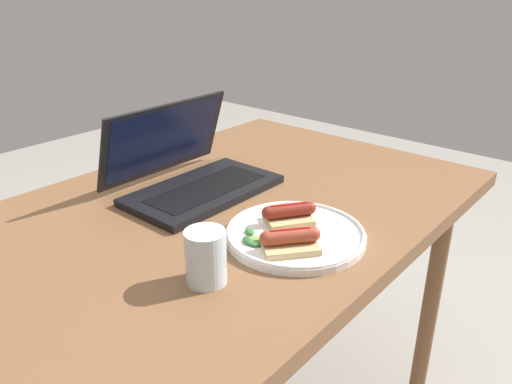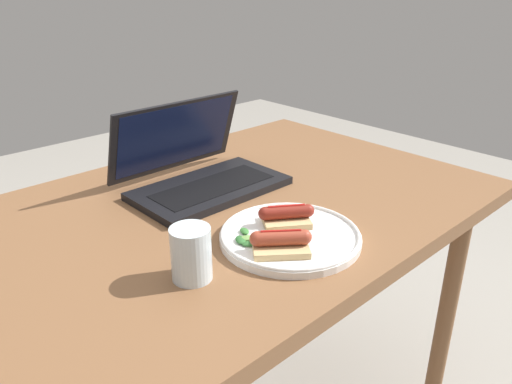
% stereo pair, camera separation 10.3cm
% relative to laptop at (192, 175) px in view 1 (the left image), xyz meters
% --- Properties ---
extents(desk, '(1.26, 0.81, 0.75)m').
position_rel_laptop_xyz_m(desk, '(-0.04, -0.12, -0.11)').
color(desk, brown).
rests_on(desk, ground_plane).
extents(laptop, '(0.36, 0.26, 0.20)m').
position_rel_laptop_xyz_m(laptop, '(0.00, 0.00, 0.00)').
color(laptop, black).
rests_on(laptop, desk).
extents(plate, '(0.27, 0.27, 0.02)m').
position_rel_laptop_xyz_m(plate, '(-0.03, -0.33, -0.03)').
color(plate, white).
rests_on(plate, desk).
extents(sausage_toast_left, '(0.11, 0.11, 0.04)m').
position_rel_laptop_xyz_m(sausage_toast_left, '(-0.01, -0.29, -0.01)').
color(sausage_toast_left, tan).
rests_on(sausage_toast_left, plate).
extents(sausage_toast_middle, '(0.12, 0.12, 0.04)m').
position_rel_laptop_xyz_m(sausage_toast_middle, '(-0.09, -0.36, -0.01)').
color(sausage_toast_middle, tan).
rests_on(sausage_toast_middle, plate).
extents(salad_pile, '(0.07, 0.07, 0.01)m').
position_rel_laptop_xyz_m(salad_pile, '(-0.11, -0.29, -0.02)').
color(salad_pile, '#2D662D').
rests_on(salad_pile, plate).
extents(drinking_glass, '(0.07, 0.07, 0.09)m').
position_rel_laptop_xyz_m(drinking_glass, '(-0.25, -0.30, 0.01)').
color(drinking_glass, silver).
rests_on(drinking_glass, desk).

